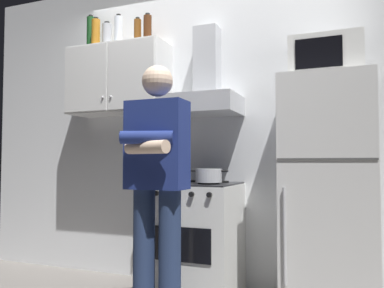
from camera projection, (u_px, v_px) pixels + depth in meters
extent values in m
cube|color=white|center=(218.00, 124.00, 3.35)|extent=(4.80, 0.10, 2.70)
cube|color=silver|center=(119.00, 80.00, 3.47)|extent=(0.90, 0.34, 0.60)
cube|color=silver|center=(85.00, 78.00, 3.39)|extent=(0.43, 0.01, 0.58)
cube|color=silver|center=(131.00, 74.00, 3.23)|extent=(0.43, 0.01, 0.58)
sphere|color=#B2B2B7|center=(102.00, 97.00, 3.30)|extent=(0.02, 0.02, 0.02)
sphere|color=#B2B2B7|center=(110.00, 97.00, 3.27)|extent=(0.02, 0.02, 0.02)
cube|color=white|center=(198.00, 240.00, 2.99)|extent=(0.60, 0.60, 0.85)
cube|color=black|center=(198.00, 184.00, 3.01)|extent=(0.59, 0.59, 0.01)
cube|color=black|center=(182.00, 245.00, 2.71)|extent=(0.42, 0.01, 0.24)
cylinder|color=black|center=(176.00, 183.00, 2.95)|extent=(0.16, 0.16, 0.01)
cylinder|color=black|center=(209.00, 183.00, 2.86)|extent=(0.16, 0.16, 0.01)
cylinder|color=black|center=(188.00, 181.00, 3.17)|extent=(0.16, 0.16, 0.01)
cylinder|color=black|center=(219.00, 182.00, 3.08)|extent=(0.16, 0.16, 0.01)
cylinder|color=black|center=(156.00, 193.00, 2.80)|extent=(0.04, 0.02, 0.04)
cylinder|color=black|center=(173.00, 194.00, 2.75)|extent=(0.04, 0.02, 0.04)
cylinder|color=black|center=(191.00, 194.00, 2.70)|extent=(0.04, 0.02, 0.04)
cylinder|color=black|center=(209.00, 195.00, 2.65)|extent=(0.04, 0.02, 0.04)
cube|color=#B7BABF|center=(201.00, 105.00, 3.12)|extent=(0.60, 0.44, 0.15)
cube|color=#B7BABF|center=(207.00, 63.00, 3.27)|extent=(0.20, 0.16, 0.60)
cube|color=silver|center=(328.00, 195.00, 2.66)|extent=(0.60, 0.60, 1.60)
cube|color=#4C4C4C|center=(326.00, 159.00, 2.39)|extent=(0.59, 0.01, 0.01)
cylinder|color=silver|center=(285.00, 236.00, 2.45)|extent=(0.02, 0.02, 0.60)
cube|color=silver|center=(326.00, 59.00, 2.73)|extent=(0.48, 0.36, 0.28)
cube|color=black|center=(318.00, 53.00, 2.57)|extent=(0.30, 0.01, 0.20)
cylinder|color=navy|center=(144.00, 256.00, 2.49)|extent=(0.14, 0.14, 0.85)
cylinder|color=navy|center=(170.00, 258.00, 2.42)|extent=(0.14, 0.14, 0.85)
cube|color=navy|center=(157.00, 145.00, 2.49)|extent=(0.38, 0.20, 0.56)
cylinder|color=navy|center=(147.00, 137.00, 2.36)|extent=(0.33, 0.17, 0.08)
cylinder|color=beige|center=(147.00, 147.00, 2.36)|extent=(0.33, 0.17, 0.08)
sphere|color=beige|center=(157.00, 81.00, 2.51)|extent=(0.20, 0.20, 0.20)
cylinder|color=#B7BABF|center=(209.00, 176.00, 2.86)|extent=(0.19, 0.19, 0.10)
cylinder|color=black|center=(193.00, 171.00, 2.91)|extent=(0.05, 0.01, 0.01)
cylinder|color=black|center=(225.00, 171.00, 2.82)|extent=(0.05, 0.01, 0.01)
cylinder|color=silver|center=(118.00, 31.00, 3.47)|extent=(0.07, 0.07, 0.26)
cylinder|color=black|center=(119.00, 16.00, 3.47)|extent=(0.04, 0.04, 0.02)
cylinder|color=#B7721E|center=(96.00, 34.00, 3.55)|extent=(0.08, 0.08, 0.27)
cylinder|color=black|center=(96.00, 19.00, 3.56)|extent=(0.04, 0.04, 0.02)
cylinder|color=#47230F|center=(148.00, 30.00, 3.42)|extent=(0.07, 0.07, 0.25)
cylinder|color=black|center=(148.00, 15.00, 3.42)|extent=(0.04, 0.04, 0.02)
cylinder|color=brown|center=(138.00, 33.00, 3.46)|extent=(0.07, 0.07, 0.23)
cylinder|color=black|center=(138.00, 19.00, 3.47)|extent=(0.04, 0.04, 0.02)
cylinder|color=#19471E|center=(91.00, 35.00, 3.65)|extent=(0.07, 0.07, 0.33)
cylinder|color=black|center=(91.00, 16.00, 3.66)|extent=(0.04, 0.04, 0.02)
cylinder|color=#B2B5BA|center=(107.00, 36.00, 3.51)|extent=(0.08, 0.08, 0.21)
cylinder|color=black|center=(107.00, 23.00, 3.51)|extent=(0.05, 0.05, 0.02)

